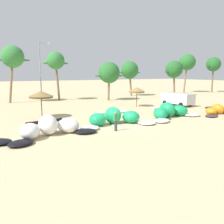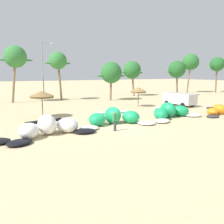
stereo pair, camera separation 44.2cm
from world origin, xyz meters
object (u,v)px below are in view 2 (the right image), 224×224
at_px(palm_center_right, 132,70).
at_px(lamppost_west_center, 44,68).
at_px(parked_van, 179,98).
at_px(palm_left, 15,57).
at_px(beach_umbrella_near_van, 42,94).
at_px(kite_left_of_center, 114,118).
at_px(palm_center_left, 111,73).
at_px(kite_left, 49,128).
at_px(palm_right, 191,62).
at_px(beach_umbrella_middle, 138,90).
at_px(kite_right_of_center, 221,111).
at_px(kite_center, 171,112).
at_px(palm_right_of_gap, 177,70).
at_px(person_near_kites, 115,121).
at_px(palm_rightmost, 217,65).
at_px(palm_left_of_gap, 58,61).

bearing_deg(palm_center_right, lamppost_west_center, 174.63).
height_order(parked_van, palm_left, palm_left).
relative_size(beach_umbrella_near_van, lamppost_west_center, 0.29).
bearing_deg(parked_van, palm_center_right, 82.40).
bearing_deg(kite_left_of_center, beach_umbrella_near_van, 127.94).
xyz_separation_m(palm_center_left, lamppost_west_center, (-10.19, 6.48, 0.83)).
distance_m(kite_left, lamppost_west_center, 25.76).
bearing_deg(palm_center_right, palm_center_left, -147.52).
distance_m(beach_umbrella_near_van, palm_left, 16.20).
relative_size(palm_center_right, palm_right, 0.77).
bearing_deg(beach_umbrella_middle, lamppost_west_center, 122.64).
relative_size(parked_van, palm_left, 0.55).
height_order(kite_right_of_center, palm_right, palm_right).
relative_size(kite_center, lamppost_west_center, 0.73).
height_order(palm_center_right, palm_right_of_gap, palm_right_of_gap).
relative_size(kite_left_of_center, palm_center_left, 1.13).
relative_size(beach_umbrella_middle, palm_left, 0.30).
bearing_deg(beach_umbrella_middle, kite_left_of_center, -135.69).
distance_m(person_near_kites, palm_center_left, 22.38).
bearing_deg(palm_left, palm_right_of_gap, -8.33).
bearing_deg(person_near_kites, beach_umbrella_near_van, 114.32).
bearing_deg(palm_right_of_gap, kite_left, -149.20).
bearing_deg(kite_left, parked_van, 19.41).
bearing_deg(kite_left_of_center, kite_right_of_center, -6.22).
relative_size(beach_umbrella_near_van, palm_center_left, 0.43).
height_order(parked_van, palm_right, palm_right).
height_order(kite_right_of_center, lamppost_west_center, lamppost_west_center).
relative_size(kite_left_of_center, palm_rightmost, 0.88).
bearing_deg(beach_umbrella_near_van, kite_left, -98.55).
distance_m(kite_left_of_center, palm_left, 23.88).
relative_size(palm_center_left, palm_rightmost, 0.78).
distance_m(kite_right_of_center, beach_umbrella_middle, 11.23).
relative_size(kite_left, kite_left_of_center, 0.95).
height_order(beach_umbrella_middle, palm_center_right, palm_center_right).
bearing_deg(palm_right_of_gap, lamppost_west_center, 166.78).
distance_m(kite_left, beach_umbrella_near_van, 7.96).
bearing_deg(lamppost_west_center, beach_umbrella_near_van, -103.44).
distance_m(palm_right, palm_rightmost, 6.59).
relative_size(kite_right_of_center, beach_umbrella_middle, 2.28).
xyz_separation_m(beach_umbrella_near_van, palm_left, (-0.68, 15.47, 4.77)).
bearing_deg(kite_right_of_center, palm_rightmost, 38.47).
relative_size(kite_left, person_near_kites, 4.46).
bearing_deg(person_near_kites, palm_center_right, 53.76).
bearing_deg(palm_right_of_gap, kite_left_of_center, -144.62).
bearing_deg(beach_umbrella_near_van, kite_center, -28.99).
bearing_deg(kite_left_of_center, palm_left, 104.88).
height_order(palm_left_of_gap, lamppost_west_center, lamppost_west_center).
distance_m(kite_right_of_center, palm_left, 31.33).
xyz_separation_m(kite_left_of_center, beach_umbrella_middle, (8.67, 8.46, 1.79)).
bearing_deg(palm_center_left, palm_rightmost, 3.65).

